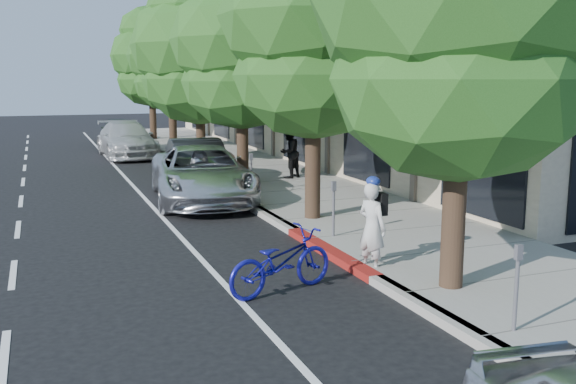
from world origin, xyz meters
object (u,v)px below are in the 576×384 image
street_tree_2 (241,43)px  white_pickup (127,140)px  silver_suv (202,174)px  pedestrian (289,152)px  street_tree_4 (171,58)px  street_tree_3 (199,48)px  street_tree_1 (314,21)px  dark_suv_far (117,130)px  bicycle (281,261)px  street_tree_5 (151,58)px  cyclist (372,228)px  dark_sedan (198,163)px

street_tree_2 → white_pickup: (-2.55, 10.46, -4.02)m
silver_suv → pedestrian: 4.60m
street_tree_4 → street_tree_3: bearing=-90.0°
street_tree_1 → pedestrian: size_ratio=4.35×
white_pickup → dark_suv_far: 7.05m
silver_suv → white_pickup: bearing=99.9°
bicycle → dark_suv_far: (0.52, 28.33, 0.18)m
street_tree_5 → street_tree_1: bearing=-90.0°
cyclist → street_tree_5: bearing=-20.0°
cyclist → dark_suv_far: 27.89m
street_tree_2 → cyclist: street_tree_2 is taller
street_tree_4 → bicycle: street_tree_4 is taller
cyclist → pedestrian: pedestrian is taller
street_tree_1 → street_tree_2: street_tree_1 is taller
dark_suv_far → pedestrian: pedestrian is taller
street_tree_4 → street_tree_5: 6.00m
cyclist → silver_suv: size_ratio=0.29×
street_tree_4 → silver_suv: size_ratio=1.26×
cyclist → street_tree_1: bearing=-27.2°
street_tree_3 → dark_suv_far: bearing=100.7°
cyclist → bicycle: bearing=84.7°
bicycle → dark_suv_far: size_ratio=0.49×
cyclist → silver_suv: bearing=-9.9°
silver_suv → street_tree_4: bearing=89.2°
street_tree_1 → street_tree_2: (0.00, 6.00, -0.22)m
cyclist → dark_sedan: size_ratio=0.36×
street_tree_5 → pedestrian: street_tree_5 is taller
street_tree_3 → street_tree_5: bearing=90.0°
street_tree_2 → street_tree_3: (-0.00, 6.00, 0.12)m
street_tree_4 → dark_sedan: (-1.40, -11.24, -3.93)m
cyclist → pedestrian: 11.13m
silver_suv → dark_suv_far: (-0.24, 19.54, -0.10)m
bicycle → street_tree_1: bearing=-45.5°
bicycle → street_tree_5: bearing=-21.7°
street_tree_1 → cyclist: (-0.65, -4.35, -4.19)m
dark_sedan → bicycle: bearing=-91.6°
street_tree_5 → dark_sedan: 17.78m
cyclist → silver_suv: cyclist is taller
street_tree_4 → white_pickup: street_tree_4 is taller
street_tree_2 → street_tree_3: street_tree_3 is taller
street_tree_1 → street_tree_3: bearing=90.0°
bicycle → silver_suv: 8.83m
street_tree_3 → dark_suv_far: street_tree_3 is taller
street_tree_1 → street_tree_5: bearing=90.0°
street_tree_2 → street_tree_4: (-0.00, 12.00, -0.11)m
street_tree_4 → street_tree_5: street_tree_5 is taller
street_tree_4 → cyclist: street_tree_4 is taller
street_tree_3 → street_tree_5: 12.00m
dark_sedan → dark_suv_far: size_ratio=1.14×
street_tree_3 → pedestrian: 7.01m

